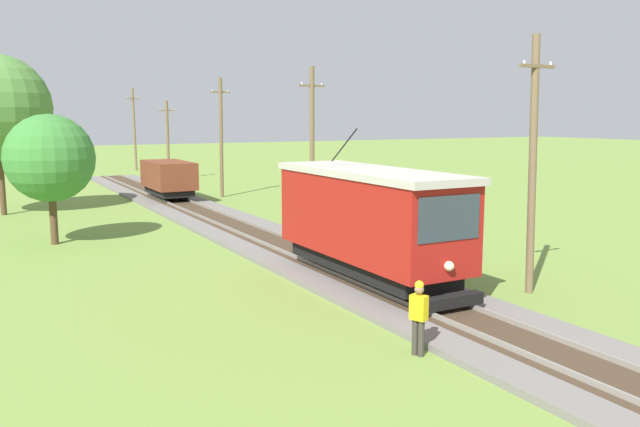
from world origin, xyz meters
name	(u,v)px	position (x,y,z in m)	size (l,w,h in m)	color
red_tram	(369,219)	(0.00, 16.96, 2.19)	(2.60, 8.54, 4.79)	maroon
freight_car	(169,178)	(0.00, 40.92, 1.56)	(2.40, 5.20, 2.31)	brown
utility_pole_near_tram	(533,163)	(3.91, 13.80, 4.07)	(1.40, 0.45, 7.95)	brown
utility_pole_mid	(312,145)	(3.91, 28.35, 4.08)	(1.40, 0.27, 7.97)	brown
utility_pole_far	(221,137)	(3.91, 41.63, 4.15)	(1.40, 0.38, 8.10)	brown
utility_pole_distant	(168,140)	(3.91, 55.07, 3.52)	(1.40, 0.28, 6.84)	brown
utility_pole_horizon	(134,129)	(3.91, 67.62, 4.27)	(1.40, 0.54, 8.35)	brown
track_worker	(419,314)	(-2.47, 10.99, 0.98)	(0.36, 0.44, 1.78)	#38332D
tree_left_near	(50,158)	(-8.28, 29.24, 3.73)	(3.75, 3.75, 5.62)	#4C3823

